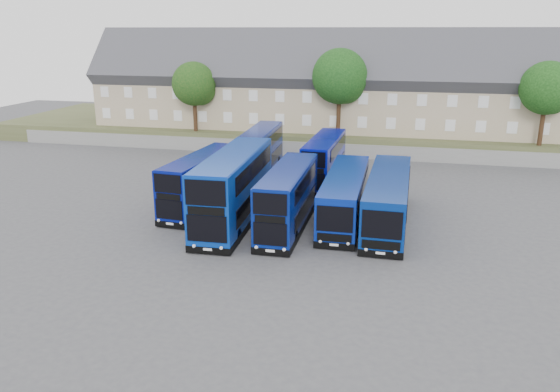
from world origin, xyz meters
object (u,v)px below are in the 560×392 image
(dd_front_mid, at_px, (234,189))
(tree_west, at_px, (195,85))
(dd_front_left, at_px, (201,183))
(coach_east_a, at_px, (345,197))
(tree_mid, at_px, (341,78))
(tree_east, at_px, (548,90))

(dd_front_mid, distance_m, tree_west, 26.01)
(dd_front_left, bearing_deg, dd_front_mid, -32.18)
(coach_east_a, bearing_deg, dd_front_left, 178.35)
(tree_west, relative_size, tree_mid, 0.83)
(tree_east, bearing_deg, tree_west, -180.00)
(coach_east_a, xyz_separation_m, tree_east, (17.08, 20.52, 5.76))
(dd_front_left, xyz_separation_m, tree_mid, (7.91, 20.79, 6.11))
(coach_east_a, height_order, tree_east, tree_east)
(dd_front_left, bearing_deg, coach_east_a, 3.81)
(dd_front_mid, xyz_separation_m, coach_east_a, (7.43, 2.35, -0.76))
(dd_front_mid, relative_size, tree_west, 1.61)
(dd_front_left, height_order, coach_east_a, dd_front_left)
(dd_front_mid, height_order, tree_mid, tree_mid)
(dd_front_mid, height_order, coach_east_a, dd_front_mid)
(tree_west, xyz_separation_m, tree_mid, (16.00, 0.50, 1.02))
(coach_east_a, height_order, tree_mid, tree_mid)
(coach_east_a, bearing_deg, tree_west, 132.25)
(dd_front_mid, relative_size, tree_mid, 1.34)
(dd_front_mid, bearing_deg, tree_mid, 77.16)
(dd_front_mid, xyz_separation_m, tree_west, (-11.49, 22.87, 4.66))
(dd_front_left, height_order, tree_mid, tree_mid)
(tree_mid, bearing_deg, tree_west, -178.21)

